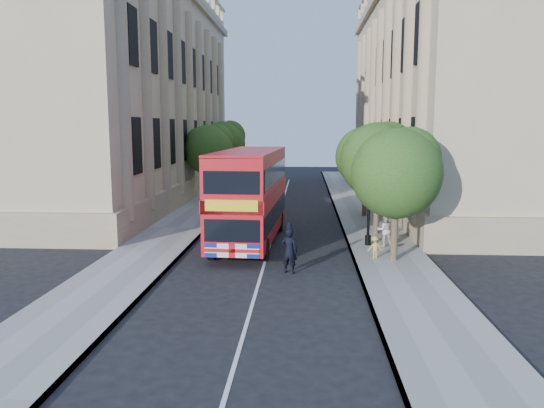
% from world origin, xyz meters
% --- Properties ---
extents(ground, '(120.00, 120.00, 0.00)m').
position_xyz_m(ground, '(0.00, 0.00, 0.00)').
color(ground, black).
rests_on(ground, ground).
extents(pavement_right, '(3.50, 80.00, 0.12)m').
position_xyz_m(pavement_right, '(5.75, 10.00, 0.06)').
color(pavement_right, gray).
rests_on(pavement_right, ground).
extents(pavement_left, '(3.50, 80.00, 0.12)m').
position_xyz_m(pavement_left, '(-5.75, 10.00, 0.06)').
color(pavement_left, gray).
rests_on(pavement_left, ground).
extents(building_right, '(12.00, 38.00, 18.00)m').
position_xyz_m(building_right, '(13.80, 24.00, 9.00)').
color(building_right, tan).
rests_on(building_right, ground).
extents(building_left, '(12.00, 38.00, 18.00)m').
position_xyz_m(building_left, '(-13.80, 24.00, 9.00)').
color(building_left, tan).
rests_on(building_left, ground).
extents(tree_right_near, '(4.00, 4.00, 6.08)m').
position_xyz_m(tree_right_near, '(5.84, 3.03, 4.25)').
color(tree_right_near, '#473828').
rests_on(tree_right_near, ground).
extents(tree_right_mid, '(4.20, 4.20, 6.37)m').
position_xyz_m(tree_right_mid, '(5.84, 9.03, 4.45)').
color(tree_right_mid, '#473828').
rests_on(tree_right_mid, ground).
extents(tree_right_far, '(4.00, 4.00, 6.15)m').
position_xyz_m(tree_right_far, '(5.84, 15.03, 4.31)').
color(tree_right_far, '#473828').
rests_on(tree_right_far, ground).
extents(tree_left_far, '(4.00, 4.00, 6.30)m').
position_xyz_m(tree_left_far, '(-5.96, 22.03, 4.44)').
color(tree_left_far, '#473828').
rests_on(tree_left_far, ground).
extents(tree_left_back, '(4.20, 4.20, 6.65)m').
position_xyz_m(tree_left_back, '(-5.96, 30.03, 4.71)').
color(tree_left_back, '#473828').
rests_on(tree_left_back, ground).
extents(lamp_post, '(0.32, 0.32, 5.16)m').
position_xyz_m(lamp_post, '(5.00, 6.00, 2.51)').
color(lamp_post, black).
rests_on(lamp_post, pavement_right).
extents(double_decker_bus, '(3.27, 10.46, 4.77)m').
position_xyz_m(double_decker_bus, '(-1.05, 6.58, 2.64)').
color(double_decker_bus, '#AF0C12').
rests_on(double_decker_bus, ground).
extents(box_van, '(2.47, 5.30, 2.95)m').
position_xyz_m(box_van, '(-2.89, 13.25, 1.44)').
color(box_van, black).
rests_on(box_van, ground).
extents(police_constable, '(0.80, 0.63, 1.91)m').
position_xyz_m(police_constable, '(1.15, 1.00, 0.95)').
color(police_constable, black).
rests_on(police_constable, ground).
extents(woman_pedestrian, '(0.84, 0.67, 1.65)m').
position_xyz_m(woman_pedestrian, '(5.80, 5.77, 0.94)').
color(woman_pedestrian, beige).
rests_on(woman_pedestrian, pavement_right).
extents(child_a, '(0.68, 0.36, 1.11)m').
position_xyz_m(child_a, '(6.24, 6.64, 0.68)').
color(child_a, orange).
rests_on(child_a, pavement_right).
extents(child_b, '(0.75, 0.56, 1.03)m').
position_xyz_m(child_b, '(4.98, 3.23, 0.63)').
color(child_b, gold).
rests_on(child_b, pavement_right).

